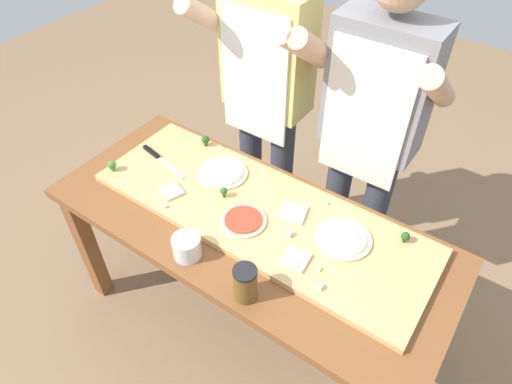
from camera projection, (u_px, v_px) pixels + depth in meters
ground_plane at (250, 321)px, 2.32m from camera, size 8.00×8.00×0.00m
prep_table at (248, 240)px, 1.87m from camera, size 1.66×0.71×0.76m
cutting_board at (259, 212)px, 1.82m from camera, size 1.42×0.49×0.03m
chefs_knife at (158, 157)px, 2.04m from camera, size 0.30×0.08×0.02m
pizza_whole_cheese_artichoke at (222, 173)px, 1.96m from camera, size 0.22×0.22×0.02m
pizza_whole_white_garlic at (343, 238)px, 1.69m from camera, size 0.22×0.22×0.02m
pizza_whole_tomato_red at (243, 220)px, 1.75m from camera, size 0.18×0.18×0.02m
pizza_slice_near_left at (172, 192)px, 1.87m from camera, size 0.11×0.11×0.01m
pizza_slice_far_left at (295, 259)px, 1.62m from camera, size 0.10×0.10×0.01m
pizza_slice_center at (293, 213)px, 1.78m from camera, size 0.13×0.13×0.01m
broccoli_floret_front_mid at (224, 191)px, 1.84m from camera, size 0.03×0.03×0.05m
broccoli_floret_center_right at (205, 140)px, 2.09m from camera, size 0.04×0.04×0.05m
broccoli_floret_front_right at (112, 165)px, 1.96m from camera, size 0.04×0.04×0.05m
broccoli_floret_back_right at (405, 237)px, 1.67m from camera, size 0.03×0.03×0.05m
cheese_crumble_a at (326, 203)px, 1.82m from camera, size 0.02×0.02×0.01m
cheese_crumble_b at (320, 287)px, 1.53m from camera, size 0.02×0.02×0.02m
cheese_crumble_c at (164, 207)px, 1.81m from camera, size 0.02×0.02×0.01m
cheese_crumble_d at (289, 234)px, 1.70m from camera, size 0.02×0.02×0.02m
cheese_crumble_e at (318, 269)px, 1.58m from camera, size 0.02×0.02×0.01m
flour_cup at (187, 248)px, 1.65m from camera, size 0.11×0.11×0.09m
sauce_jar at (245, 283)px, 1.50m from camera, size 0.08×0.08×0.14m
cook_left at (266, 88)px, 2.09m from camera, size 0.54×0.39×1.67m
cook_right at (371, 125)px, 1.87m from camera, size 0.54×0.39×1.67m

